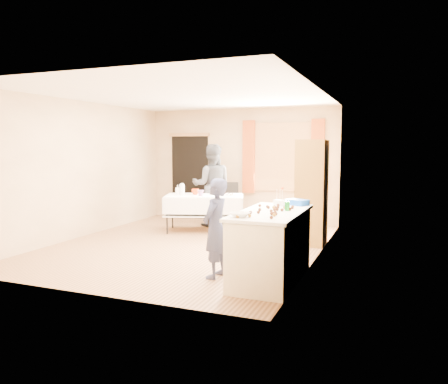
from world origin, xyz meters
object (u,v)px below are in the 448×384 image
at_px(girl, 216,228).
at_px(woman, 212,185).
at_px(counter, 271,246).
at_px(party_table, 204,210).
at_px(chair, 230,212).
at_px(cabinet, 312,192).

distance_m(girl, woman, 3.80).
bearing_deg(woman, girl, 90.99).
distance_m(counter, woman, 4.04).
relative_size(party_table, chair, 1.88).
distance_m(counter, girl, 0.76).
relative_size(chair, girl, 0.71).
xyz_separation_m(cabinet, counter, (-0.10, -2.31, -0.48)).
height_order(cabinet, chair, cabinet).
relative_size(cabinet, chair, 1.99).
bearing_deg(party_table, chair, 59.08).
distance_m(counter, chair, 4.15).
bearing_deg(cabinet, counter, -92.48).
xyz_separation_m(party_table, chair, (0.21, 0.97, -0.17)).
bearing_deg(chair, counter, -86.22).
distance_m(party_table, chair, 1.00).
bearing_deg(woman, party_table, 75.95).
bearing_deg(cabinet, girl, -108.44).
height_order(counter, woman, woman).
height_order(cabinet, counter, cabinet).
distance_m(party_table, girl, 3.19).
bearing_deg(party_table, cabinet, -28.49).
relative_size(counter, woman, 0.92).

